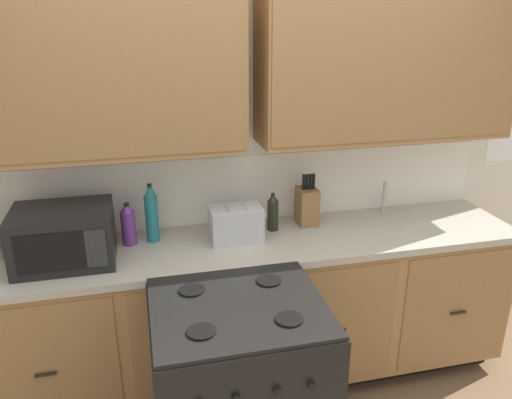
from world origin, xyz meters
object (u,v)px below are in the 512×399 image
(knife_block, at_px, (307,205))
(bottle_dark, at_px, (273,212))
(microwave, at_px, (64,236))
(stove_range, at_px, (239,393))
(toaster, at_px, (236,224))
(bottle_teal, at_px, (152,213))
(bottle_violet, at_px, (128,224))

(knife_block, height_order, bottle_dark, knife_block)
(microwave, bearing_deg, stove_range, -38.79)
(toaster, bearing_deg, microwave, -176.80)
(bottle_teal, relative_size, bottle_violet, 1.39)
(stove_range, relative_size, bottle_dark, 4.27)
(stove_range, height_order, bottle_dark, bottle_dark)
(microwave, xyz_separation_m, bottle_dark, (1.11, 0.14, -0.03))
(microwave, distance_m, bottle_dark, 1.12)
(knife_block, xyz_separation_m, bottle_dark, (-0.22, -0.04, -0.01))
(bottle_violet, bearing_deg, toaster, -8.48)
(microwave, distance_m, toaster, 0.88)
(toaster, xyz_separation_m, bottle_teal, (-0.44, 0.10, 0.06))
(stove_range, bearing_deg, bottle_teal, 112.92)
(bottle_violet, xyz_separation_m, bottle_dark, (0.80, 0.00, -0.01))
(bottle_teal, bearing_deg, bottle_dark, -1.13)
(microwave, xyz_separation_m, bottle_teal, (0.44, 0.15, 0.02))
(bottle_violet, bearing_deg, bottle_dark, 0.07)
(toaster, distance_m, knife_block, 0.47)
(stove_range, bearing_deg, microwave, 141.21)
(stove_range, xyz_separation_m, bottle_teal, (-0.32, 0.76, 0.62))
(microwave, height_order, bottle_violet, microwave)
(stove_range, distance_m, knife_block, 1.13)
(stove_range, height_order, bottle_violet, bottle_violet)
(bottle_violet, bearing_deg, microwave, -156.60)
(bottle_dark, bearing_deg, microwave, -173.07)
(toaster, bearing_deg, bottle_teal, 167.39)
(microwave, distance_m, bottle_teal, 0.46)
(microwave, xyz_separation_m, knife_block, (1.33, 0.17, -0.02))
(microwave, xyz_separation_m, toaster, (0.88, 0.05, -0.04))
(toaster, height_order, bottle_teal, bottle_teal)
(toaster, bearing_deg, bottle_dark, 20.35)
(bottle_teal, xyz_separation_m, bottle_dark, (0.68, -0.01, -0.05))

